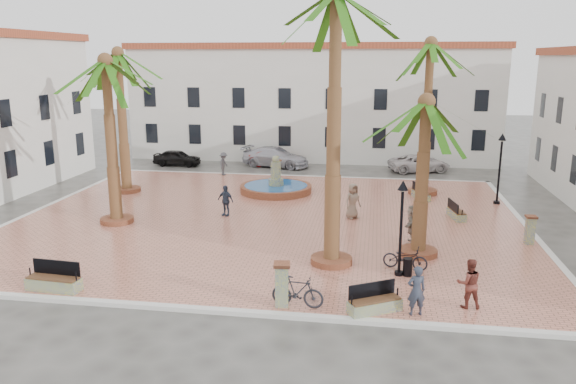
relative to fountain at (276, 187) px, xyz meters
name	(u,v)px	position (x,y,z in m)	size (l,w,h in m)	color
ground	(269,221)	(0.69, -5.86, -0.46)	(120.00, 120.00, 0.00)	#56544F
plaza	(269,219)	(0.69, -5.86, -0.39)	(26.00, 22.00, 0.15)	tan
kerb_n	(298,177)	(0.69, 5.14, -0.38)	(26.30, 0.30, 0.16)	silver
kerb_s	(208,310)	(0.69, -16.86, -0.38)	(26.30, 0.30, 0.16)	silver
kerb_e	(530,231)	(13.69, -5.86, -0.38)	(0.30, 22.30, 0.16)	silver
kerb_w	(42,209)	(-12.31, -5.86, -0.38)	(0.30, 22.30, 0.16)	silver
building_north	(313,101)	(0.69, 14.14, 4.30)	(30.40, 7.40, 9.50)	white
fountain	(276,187)	(0.00, 0.00, 0.00)	(4.47, 4.47, 2.31)	brown
palm_nw	(119,69)	(-9.27, -1.35, 7.25)	(5.44, 5.44, 8.87)	brown
palm_sw	(107,80)	(-6.86, -7.82, 6.85)	(5.42, 5.42, 8.44)	brown
palm_s	(336,23)	(4.46, -11.95, 9.14)	(5.54, 5.54, 10.87)	brown
palm_e	(425,123)	(8.04, -10.34, 5.33)	(5.30, 5.30, 6.84)	brown
palm_ne	(430,60)	(9.05, 1.01, 7.74)	(5.76, 5.76, 9.43)	brown
bench_s	(54,282)	(-5.25, -16.23, -0.02)	(2.04, 0.76, 1.06)	gray
bench_se	(374,304)	(6.23, -16.24, -0.04)	(1.86, 1.40, 0.96)	gray
bench_e	(456,213)	(10.38, -4.31, -0.05)	(0.85, 1.81, 0.92)	gray
bench_ne	(421,194)	(8.83, -0.35, -0.05)	(1.05, 1.85, 0.93)	gray
lamppost_s	(402,212)	(7.15, -12.83, 2.24)	(0.41, 0.41, 3.76)	black
lamppost_e	(501,156)	(13.09, -0.86, 2.45)	(0.44, 0.44, 4.08)	black
bollard_se	(282,284)	(3.13, -16.26, 0.48)	(0.61, 0.61, 1.54)	gray
bollard_n	(277,170)	(-0.53, 3.33, 0.42)	(0.62, 0.62, 1.43)	gray
bollard_e	(530,229)	(13.09, -8.10, 0.37)	(0.49, 0.49, 1.31)	gray
litter_bin	(408,267)	(7.47, -12.84, 0.04)	(0.36, 0.36, 0.70)	black
cyclist_a	(416,291)	(7.56, -16.26, 0.53)	(0.62, 0.41, 1.69)	#2C3241
bicycle_a	(405,258)	(7.41, -12.14, 0.15)	(0.62, 1.77, 0.93)	black
cyclist_b	(469,283)	(9.34, -15.39, 0.55)	(0.84, 0.65, 1.72)	maroon
bicycle_b	(298,292)	(3.66, -16.26, 0.23)	(0.51, 1.81, 1.09)	black
pedestrian_fountain_a	(353,201)	(5.01, -5.18, 0.62)	(0.91, 0.59, 1.86)	#796452
pedestrian_fountain_b	(225,200)	(-1.69, -5.73, 0.51)	(0.97, 0.40, 1.66)	#2D394D
pedestrian_north	(224,164)	(-4.60, 4.54, 0.51)	(1.06, 0.61, 1.64)	#4A4A4F
pedestrian_east	(412,224)	(7.84, -8.75, 0.57)	(1.64, 0.52, 1.77)	gray
car_black	(177,158)	(-9.42, 8.21, 0.17)	(1.49, 3.71, 1.26)	black
car_red	(276,158)	(-1.63, 9.10, 0.20)	(1.42, 4.06, 1.34)	#8F0606
car_silver	(276,157)	(-1.65, 9.00, 0.30)	(2.14, 5.27, 1.53)	silver
car_white	(419,163)	(9.35, 8.73, 0.17)	(2.09, 4.53, 1.26)	silver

